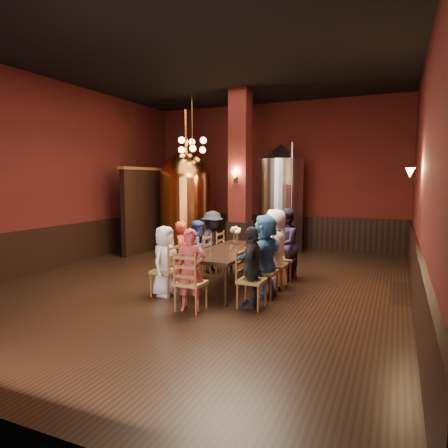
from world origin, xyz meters
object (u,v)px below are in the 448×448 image
at_px(person_1, 183,254).
at_px(steel_vessel, 281,198).
at_px(rose_vase, 235,232).
at_px(copper_kettle, 186,200).
at_px(person_2, 199,250).
at_px(dining_table, 229,253).
at_px(person_0, 165,261).

relative_size(person_1, steel_vessel, 0.41).
height_order(steel_vessel, rose_vase, steel_vessel).
relative_size(person_1, copper_kettle, 0.31).
bearing_deg(person_2, rose_vase, -70.94).
bearing_deg(person_2, steel_vessel, -18.20).
height_order(dining_table, rose_vase, rose_vase).
height_order(person_1, rose_vase, person_1).
height_order(dining_table, copper_kettle, copper_kettle).
bearing_deg(dining_table, steel_vessel, 92.79).
xyz_separation_m(person_0, steel_vessel, (0.70, 5.28, 0.93)).
bearing_deg(person_1, steel_vessel, -15.16).
bearing_deg(person_0, rose_vase, -22.31).
distance_m(person_0, person_1, 0.67).
relative_size(dining_table, copper_kettle, 0.58).
distance_m(dining_table, person_2, 0.91).
distance_m(person_0, steel_vessel, 5.40).
distance_m(steel_vessel, rose_vase, 3.63).
height_order(person_2, copper_kettle, copper_kettle).
relative_size(person_1, person_2, 1.03).
relative_size(steel_vessel, rose_vase, 8.15).
distance_m(copper_kettle, rose_vase, 3.78).
bearing_deg(person_1, rose_vase, -41.25).
xyz_separation_m(dining_table, steel_vessel, (-0.16, 4.29, 0.89)).
xyz_separation_m(person_2, copper_kettle, (-1.95, 3.01, 0.88)).
relative_size(dining_table, steel_vessel, 0.76).
distance_m(person_0, copper_kettle, 4.83).
relative_size(person_2, steel_vessel, 0.40).
xyz_separation_m(copper_kettle, rose_vase, (2.65, -2.65, -0.51)).
xyz_separation_m(dining_table, person_1, (-0.85, -0.32, -0.04)).
bearing_deg(dining_table, rose_vase, 102.49).
relative_size(person_2, rose_vase, 3.27).
relative_size(person_0, person_2, 1.02).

